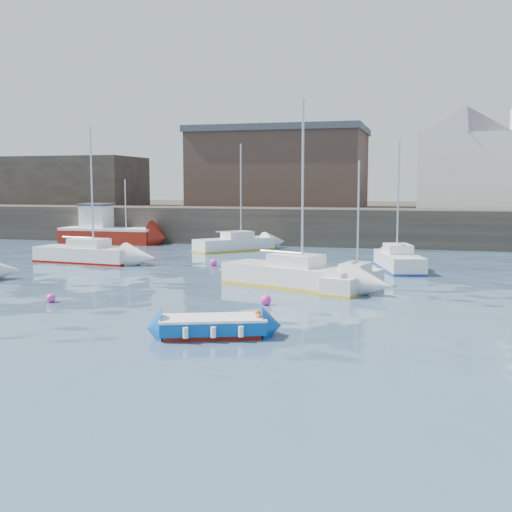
% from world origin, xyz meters
% --- Properties ---
extents(water, '(220.00, 220.00, 0.00)m').
position_xyz_m(water, '(0.00, 0.00, 0.00)').
color(water, '#2D4760').
rests_on(water, ground).
extents(quay_wall, '(90.00, 5.00, 3.00)m').
position_xyz_m(quay_wall, '(0.00, 35.00, 1.50)').
color(quay_wall, '#28231E').
rests_on(quay_wall, ground).
extents(land_strip, '(90.00, 32.00, 2.80)m').
position_xyz_m(land_strip, '(0.00, 53.00, 1.40)').
color(land_strip, '#28231E').
rests_on(land_strip, ground).
extents(bldg_east_d, '(11.14, 11.14, 8.95)m').
position_xyz_m(bldg_east_d, '(11.00, 41.50, 7.36)').
color(bldg_east_d, white).
rests_on(bldg_east_d, land_strip).
extents(warehouse, '(16.40, 10.40, 7.60)m').
position_xyz_m(warehouse, '(-6.00, 43.00, 6.62)').
color(warehouse, '#3D2D26').
rests_on(warehouse, land_strip).
extents(bldg_west, '(14.00, 8.00, 5.00)m').
position_xyz_m(bldg_west, '(-28.00, 42.00, 5.30)').
color(bldg_west, '#353028').
rests_on(bldg_west, land_strip).
extents(blue_dinghy, '(3.74, 2.60, 0.66)m').
position_xyz_m(blue_dinghy, '(1.34, 1.57, 0.36)').
color(blue_dinghy, maroon).
rests_on(blue_dinghy, ground).
extents(fishing_boat, '(8.19, 3.11, 5.42)m').
position_xyz_m(fishing_boat, '(-18.46, 31.50, 1.05)').
color(fishing_boat, maroon).
rests_on(fishing_boat, ground).
extents(sailboat_b, '(7.27, 4.64, 8.94)m').
position_xyz_m(sailboat_b, '(1.64, 12.46, 0.58)').
color(sailboat_b, silver).
rests_on(sailboat_b, ground).
extents(sailboat_c, '(2.61, 4.83, 6.07)m').
position_xyz_m(sailboat_c, '(4.74, 12.11, 0.46)').
color(sailboat_c, silver).
rests_on(sailboat_c, ground).
extents(sailboat_e, '(6.88, 2.92, 8.59)m').
position_xyz_m(sailboat_e, '(-13.06, 18.57, 0.56)').
color(sailboat_e, silver).
rests_on(sailboat_e, ground).
extents(sailboat_f, '(3.36, 6.13, 7.60)m').
position_xyz_m(sailboat_f, '(6.43, 20.26, 0.53)').
color(sailboat_f, silver).
rests_on(sailboat_f, ground).
extents(sailboat_h, '(5.57, 6.03, 8.02)m').
position_xyz_m(sailboat_h, '(-6.10, 28.35, 0.52)').
color(sailboat_h, silver).
rests_on(sailboat_h, ground).
extents(buoy_near, '(0.39, 0.39, 0.39)m').
position_xyz_m(buoy_near, '(-7.27, 5.64, 0.00)').
color(buoy_near, '#FF34B2').
rests_on(buoy_near, ground).
extents(buoy_mid, '(0.46, 0.46, 0.46)m').
position_xyz_m(buoy_mid, '(1.66, 7.42, 0.00)').
color(buoy_mid, '#FF34B2').
rests_on(buoy_mid, ground).
extents(buoy_far, '(0.44, 0.44, 0.44)m').
position_xyz_m(buoy_far, '(-4.63, 19.10, 0.00)').
color(buoy_far, '#FF34B2').
rests_on(buoy_far, ground).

